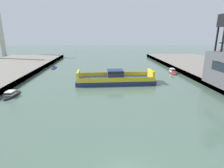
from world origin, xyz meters
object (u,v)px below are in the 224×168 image
Objects in this scene: chain_ferry at (115,79)px; moored_boat_mid_right at (11,94)px; moored_boat_mid_left at (54,67)px; moored_boat_near_right at (172,71)px.

moored_boat_mid_right is at bearing -157.14° from chain_ferry.
chain_ferry reaches higher than moored_boat_mid_left.
chain_ferry is at bearing -150.96° from moored_boat_near_right.
chain_ferry reaches higher than moored_boat_near_right.
moored_boat_mid_right is (-22.53, -9.50, -0.61)m from chain_ferry.
moored_boat_mid_left is (-21.93, 22.87, -0.88)m from chain_ferry.
moored_boat_mid_right is (-42.35, -20.51, -0.13)m from moored_boat_near_right.
chain_ferry is 22.68m from moored_boat_near_right.
chain_ferry is 3.59× the size of moored_boat_near_right.
chain_ferry reaches higher than moored_boat_mid_right.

